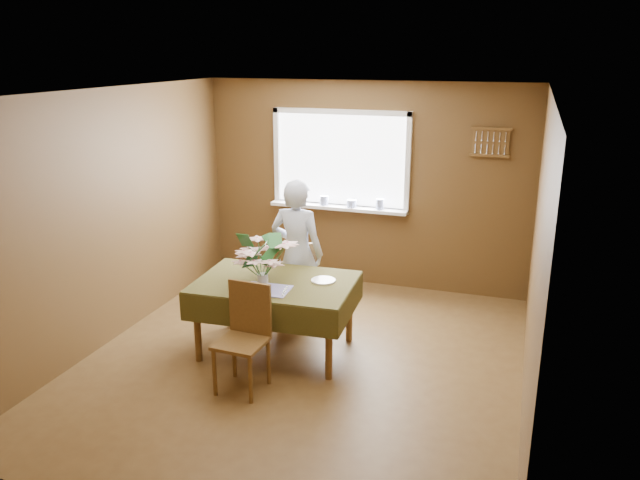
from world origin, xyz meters
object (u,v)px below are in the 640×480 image
(dining_table, at_px, (275,290))
(flower_bouquet, at_px, (262,257))
(chair_near, at_px, (245,332))
(seated_woman, at_px, (297,253))
(chair_far, at_px, (298,276))

(dining_table, height_order, flower_bouquet, flower_bouquet)
(dining_table, relative_size, chair_near, 1.66)
(dining_table, height_order, chair_near, chair_near)
(seated_woman, xyz_separation_m, flower_bouquet, (-0.01, -0.87, 0.23))
(chair_far, xyz_separation_m, chair_near, (0.07, -1.51, 0.02))
(chair_far, height_order, chair_near, chair_near)
(chair_far, relative_size, seated_woman, 0.56)
(dining_table, bearing_deg, chair_near, -92.37)
(dining_table, bearing_deg, chair_far, 91.93)
(chair_near, relative_size, seated_woman, 0.59)
(dining_table, bearing_deg, flower_bouquet, -108.33)
(dining_table, distance_m, chair_near, 0.71)
(chair_near, bearing_deg, seated_woman, 94.71)
(flower_bouquet, bearing_deg, seated_woman, 89.04)
(chair_near, distance_m, flower_bouquet, 0.73)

